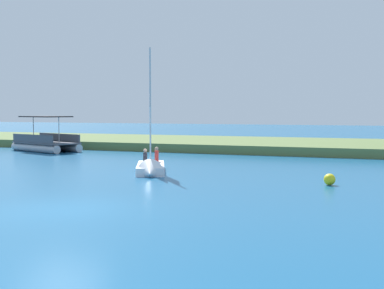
% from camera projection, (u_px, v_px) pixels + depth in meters
% --- Properties ---
extents(ground_plane, '(200.00, 200.00, 0.00)m').
position_uv_depth(ground_plane, '(63.00, 209.00, 16.18)').
color(ground_plane, '#195684').
extents(shore_bank, '(80.00, 12.92, 0.64)m').
position_uv_depth(shore_bank, '(269.00, 145.00, 41.96)').
color(shore_bank, '#5B703D').
rests_on(shore_bank, ground).
extents(sailboat, '(3.04, 4.58, 6.52)m').
position_uv_depth(sailboat, '(150.00, 165.00, 25.27)').
color(sailboat, white).
rests_on(sailboat, ground).
extents(pontoon_boat, '(6.24, 4.32, 2.66)m').
position_uv_depth(pontoon_boat, '(46.00, 142.00, 39.34)').
color(pontoon_boat, '#B2B2B7').
rests_on(pontoon_boat, ground).
extents(channel_buoy, '(0.48, 0.48, 0.48)m').
position_uv_depth(channel_buoy, '(330.00, 179.00, 21.39)').
color(channel_buoy, yellow).
rests_on(channel_buoy, ground).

